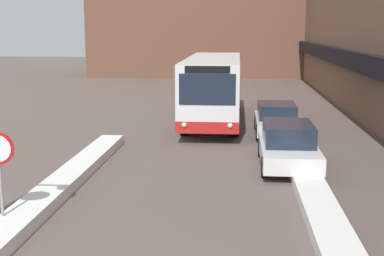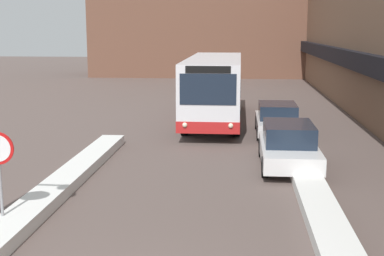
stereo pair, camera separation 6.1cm
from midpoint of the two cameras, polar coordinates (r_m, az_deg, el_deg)
The scene contains 5 objects.
snow_bank_left at distance 14.94m, azimuth -15.44°, elevation -7.18°, with size 0.90×15.49×0.33m.
snow_bank_right at distance 14.82m, azimuth 12.91°, elevation -7.26°, with size 0.90×10.37×0.31m.
city_bus at distance 26.58m, azimuth 2.25°, elevation 4.39°, with size 2.59×11.12×3.23m.
parked_car_front at distance 18.36m, azimuth 10.11°, elevation -1.80°, with size 1.89×4.45×1.48m.
parked_car_middle at distance 23.84m, azimuth 8.93°, elevation 0.94°, with size 1.87×4.20×1.38m.
Camera 1 is at (1.48, -7.57, 4.62)m, focal length 50.00 mm.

